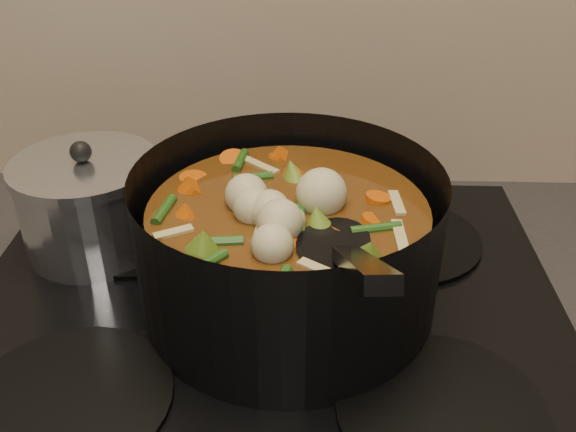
{
  "coord_description": "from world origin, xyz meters",
  "views": [
    {
      "loc": [
        0.04,
        1.42,
        1.36
      ],
      "look_at": [
        0.02,
        1.94,
        1.03
      ],
      "focal_mm": 40.0,
      "sensor_mm": 36.0,
      "label": 1
    }
  ],
  "objects": [
    {
      "name": "stovetop",
      "position": [
        0.0,
        1.93,
        0.92
      ],
      "size": [
        0.62,
        0.54,
        0.03
      ],
      "color": "black",
      "rests_on": "counter"
    },
    {
      "name": "stockpot",
      "position": [
        0.03,
        1.94,
        1.0
      ],
      "size": [
        0.33,
        0.42,
        0.22
      ],
      "rotation": [
        0.0,
        0.0,
        -0.14
      ],
      "color": "black",
      "rests_on": "stovetop"
    },
    {
      "name": "saucepan",
      "position": [
        -0.2,
        2.04,
        0.99
      ],
      "size": [
        0.16,
        0.16,
        0.13
      ],
      "rotation": [
        0.0,
        0.0,
        -0.41
      ],
      "color": "silver",
      "rests_on": "stovetop"
    }
  ]
}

